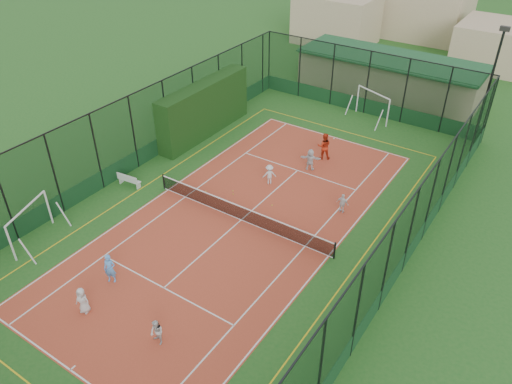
# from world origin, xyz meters

# --- Properties ---
(ground) EXTENTS (300.00, 300.00, 0.00)m
(ground) POSITION_xyz_m (0.00, 0.00, 0.00)
(ground) COLOR #1F581E
(ground) RESTS_ON ground
(court_slab) EXTENTS (11.17, 23.97, 0.01)m
(court_slab) POSITION_xyz_m (0.00, 0.00, 0.01)
(court_slab) COLOR #A33B24
(court_slab) RESTS_ON ground
(tennis_net) EXTENTS (11.67, 0.12, 1.06)m
(tennis_net) POSITION_xyz_m (0.00, 0.00, 0.53)
(tennis_net) COLOR black
(tennis_net) RESTS_ON ground
(perimeter_fence) EXTENTS (18.12, 34.12, 5.00)m
(perimeter_fence) POSITION_xyz_m (0.00, 0.00, 2.50)
(perimeter_fence) COLOR black
(perimeter_fence) RESTS_ON ground
(floodlight_ne) EXTENTS (0.60, 0.26, 8.25)m
(floodlight_ne) POSITION_xyz_m (8.60, 16.60, 4.12)
(floodlight_ne) COLOR black
(floodlight_ne) RESTS_ON ground
(clubhouse) EXTENTS (15.20, 7.20, 3.15)m
(clubhouse) POSITION_xyz_m (0.00, 22.00, 1.57)
(clubhouse) COLOR tan
(clubhouse) RESTS_ON ground
(hedge_left) EXTENTS (1.32, 8.81, 3.85)m
(hedge_left) POSITION_xyz_m (-8.30, 7.25, 1.93)
(hedge_left) COLOR black
(hedge_left) RESTS_ON ground
(white_bench) EXTENTS (1.59, 0.59, 0.87)m
(white_bench) POSITION_xyz_m (-7.80, -0.93, 0.44)
(white_bench) COLOR white
(white_bench) RESTS_ON ground
(futsal_goal_near) EXTENTS (3.46, 2.01, 2.15)m
(futsal_goal_near) POSITION_xyz_m (-8.11, -7.57, 1.07)
(futsal_goal_near) COLOR white
(futsal_goal_near) RESTS_ON ground
(futsal_goal_far) EXTENTS (3.50, 2.22, 2.18)m
(futsal_goal_far) POSITION_xyz_m (0.90, 16.28, 1.09)
(futsal_goal_far) COLOR white
(futsal_goal_far) RESTS_ON ground
(child_near_left) EXTENTS (0.76, 0.60, 1.36)m
(child_near_left) POSITION_xyz_m (-1.96, -9.45, 0.69)
(child_near_left) COLOR silver
(child_near_left) RESTS_ON court_slab
(child_near_mid) EXTENTS (0.69, 0.60, 1.58)m
(child_near_mid) POSITION_xyz_m (-2.39, -7.42, 0.80)
(child_near_mid) COLOR #539CEB
(child_near_mid) RESTS_ON court_slab
(child_near_right) EXTENTS (0.71, 0.60, 1.27)m
(child_near_right) POSITION_xyz_m (2.01, -8.92, 0.64)
(child_near_right) COLOR silver
(child_near_right) RESTS_ON court_slab
(child_far_left) EXTENTS (0.96, 0.94, 1.32)m
(child_far_left) POSITION_xyz_m (-0.71, 4.08, 0.67)
(child_far_left) COLOR silver
(child_far_left) RESTS_ON court_slab
(child_far_right) EXTENTS (0.72, 0.31, 1.22)m
(child_far_right) POSITION_xyz_m (4.38, 3.84, 0.62)
(child_far_right) COLOR white
(child_far_right) RESTS_ON court_slab
(child_far_back) EXTENTS (1.43, 0.89, 1.47)m
(child_far_back) POSITION_xyz_m (0.59, 6.97, 0.75)
(child_far_back) COLOR silver
(child_far_back) RESTS_ON court_slab
(coach) EXTENTS (1.13, 1.06, 1.86)m
(coach) POSITION_xyz_m (0.65, 8.75, 0.94)
(coach) COLOR #B72B13
(coach) RESTS_ON court_slab
(tennis_balls) EXTENTS (4.21, 1.08, 0.07)m
(tennis_balls) POSITION_xyz_m (-1.67, 1.79, 0.04)
(tennis_balls) COLOR #CCE033
(tennis_balls) RESTS_ON court_slab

